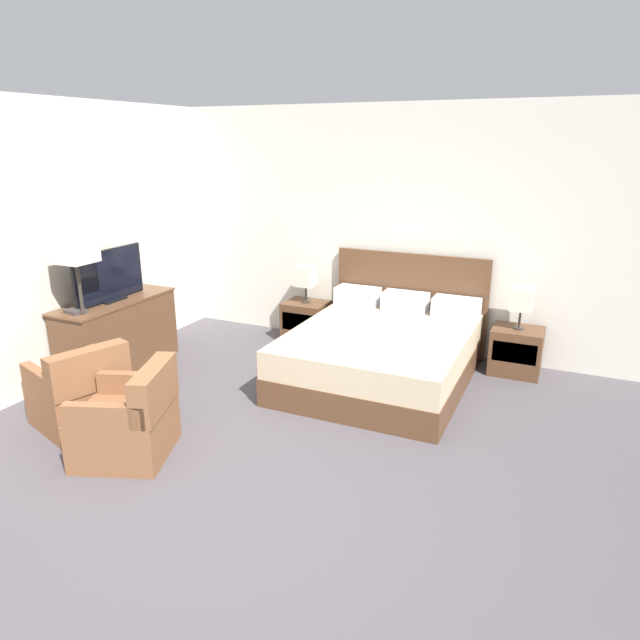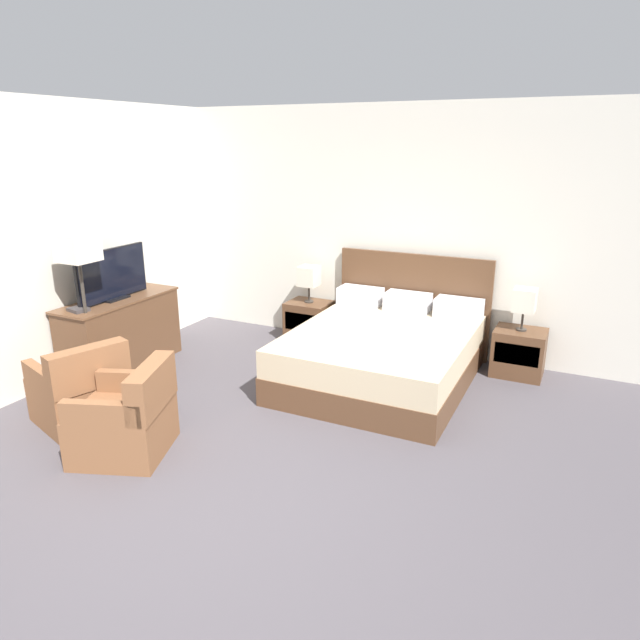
# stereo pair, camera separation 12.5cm
# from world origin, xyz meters

# --- Properties ---
(ground_plane) EXTENTS (10.57, 10.57, 0.00)m
(ground_plane) POSITION_xyz_m (0.00, 0.00, 0.00)
(ground_plane) COLOR #4C474C
(wall_back) EXTENTS (6.49, 0.06, 2.82)m
(wall_back) POSITION_xyz_m (0.00, 3.55, 1.41)
(wall_back) COLOR silver
(wall_back) RESTS_ON ground
(wall_left) EXTENTS (0.06, 5.32, 2.82)m
(wall_left) POSITION_xyz_m (-2.67, 1.46, 1.41)
(wall_left) COLOR silver
(wall_left) RESTS_ON ground
(bed) EXTENTS (1.80, 2.11, 1.17)m
(bed) POSITION_xyz_m (0.36, 2.49, 0.31)
(bed) COLOR brown
(bed) RESTS_ON ground
(nightstand_left) EXTENTS (0.52, 0.43, 0.50)m
(nightstand_left) POSITION_xyz_m (-0.89, 3.24, 0.25)
(nightstand_left) COLOR brown
(nightstand_left) RESTS_ON ground
(nightstand_right) EXTENTS (0.52, 0.43, 0.50)m
(nightstand_right) POSITION_xyz_m (1.62, 3.24, 0.25)
(nightstand_right) COLOR brown
(nightstand_right) RESTS_ON ground
(table_lamp_left) EXTENTS (0.23, 0.23, 0.45)m
(table_lamp_left) POSITION_xyz_m (-0.89, 3.25, 0.82)
(table_lamp_left) COLOR #332D28
(table_lamp_left) RESTS_ON nightstand_left
(table_lamp_right) EXTENTS (0.23, 0.23, 0.45)m
(table_lamp_right) POSITION_xyz_m (1.62, 3.25, 0.82)
(table_lamp_right) COLOR #332D28
(table_lamp_right) RESTS_ON nightstand_right
(dresser) EXTENTS (0.52, 1.39, 0.78)m
(dresser) POSITION_xyz_m (-2.36, 1.58, 0.40)
(dresser) COLOR brown
(dresser) RESTS_ON ground
(tv) EXTENTS (0.18, 0.94, 0.55)m
(tv) POSITION_xyz_m (-2.36, 1.54, 1.05)
(tv) COLOR black
(tv) RESTS_ON dresser
(book_red_cover) EXTENTS (0.22, 0.19, 0.03)m
(book_red_cover) POSITION_xyz_m (-2.35, 1.05, 0.80)
(book_red_cover) COLOR #383333
(book_red_cover) RESTS_ON dresser
(armchair_by_window) EXTENTS (0.87, 0.86, 0.76)m
(armchair_by_window) POSITION_xyz_m (-1.73, 0.44, 0.28)
(armchair_by_window) COLOR brown
(armchair_by_window) RESTS_ON ground
(armchair_companion) EXTENTS (0.88, 0.88, 0.76)m
(armchair_companion) POSITION_xyz_m (-0.97, 0.21, 0.28)
(armchair_companion) COLOR brown
(armchair_companion) RESTS_ON ground
(floor_lamp) EXTENTS (0.32, 0.32, 1.57)m
(floor_lamp) POSITION_xyz_m (-2.24, 1.04, 1.32)
(floor_lamp) COLOR #332D28
(floor_lamp) RESTS_ON ground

